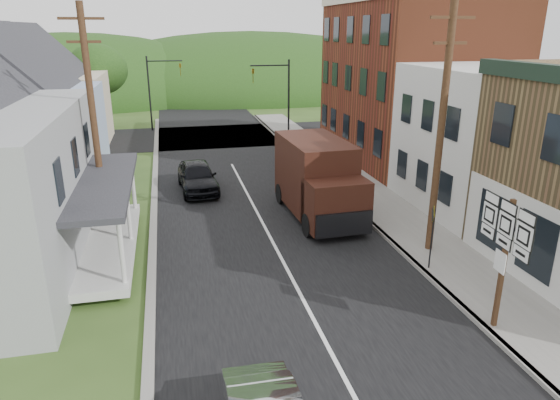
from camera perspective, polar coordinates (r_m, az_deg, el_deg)
ground at (r=15.04m, az=3.78°, el=-13.40°), size 120.00×120.00×0.00m
road at (r=23.85m, az=-3.01°, el=-0.76°), size 9.00×90.00×0.02m
cross_road at (r=40.14m, az=-7.24°, el=7.26°), size 60.00×9.00×0.02m
sidewalk_right at (r=23.71m, az=12.04°, el=-1.10°), size 2.80×55.00×0.15m
curb_right at (r=23.20m, az=9.00°, el=-1.36°), size 0.20×55.00×0.15m
curb_left at (r=21.69m, az=-14.29°, el=-3.25°), size 0.30×55.00×0.12m
storefront_white at (r=25.21m, az=24.33°, el=6.33°), size 8.00×7.00×6.50m
storefront_red at (r=32.94m, az=14.84°, el=13.06°), size 8.00×12.00×10.00m
house_blue at (r=30.34m, az=-26.81°, el=8.72°), size 7.14×8.16×7.28m
house_cream at (r=39.16m, az=-24.61°, el=10.92°), size 7.14×8.16×7.28m
utility_pole_right at (r=18.54m, az=17.91°, el=7.53°), size 1.60×0.26×9.00m
utility_pole_left at (r=20.61m, az=-20.51°, el=8.33°), size 1.60×0.26×9.00m
traffic_signal_right at (r=36.79m, az=-0.08°, el=12.28°), size 2.87×0.20×6.00m
traffic_signal_left at (r=42.86m, az=-13.83°, el=12.71°), size 2.87×0.20×6.00m
tree_left_d at (r=44.57m, az=-20.14°, el=13.80°), size 4.80×4.80×6.94m
forested_ridge at (r=67.73m, az=-9.75°, el=11.89°), size 90.00×30.00×16.00m
dark_sedan at (r=26.29m, az=-9.42°, el=2.65°), size 2.08×4.62×1.54m
delivery_van at (r=22.14m, az=4.40°, el=2.36°), size 2.76×6.22×3.43m
route_sign_cluster at (r=14.56m, az=24.25°, el=-4.85°), size 0.24×2.14×3.74m
warning_sign at (r=17.73m, az=17.01°, el=-3.09°), size 0.27×0.60×2.33m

